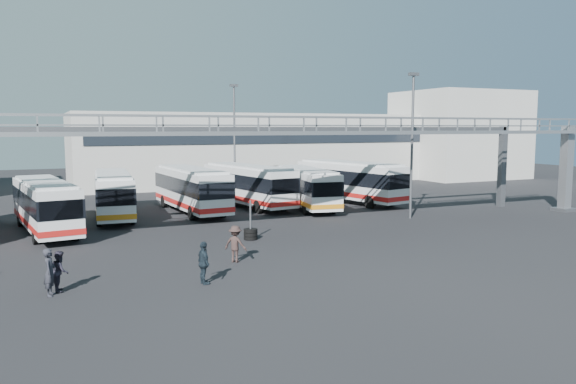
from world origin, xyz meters
name	(u,v)px	position (x,y,z in m)	size (l,w,h in m)	color
ground	(301,254)	(0.00, 0.00, 0.00)	(140.00, 140.00, 0.00)	black
gantry	(258,143)	(0.00, 5.87, 5.51)	(51.40, 5.15, 7.10)	gray
warehouse	(255,148)	(12.00, 38.00, 4.00)	(42.00, 14.00, 8.00)	#9E9E99
building_right	(459,135)	(38.00, 32.00, 5.50)	(14.00, 12.00, 11.00)	#B2B2AD
light_pole_mid	(412,138)	(12.00, 7.00, 5.73)	(0.70, 0.35, 10.21)	#4C4F54
light_pole_back	(234,136)	(4.00, 22.00, 5.73)	(0.70, 0.35, 10.21)	#4C4F54
bus_2	(45,204)	(-11.75, 11.64, 1.78)	(3.87, 10.84, 3.22)	silver
bus_3	(113,193)	(-7.19, 16.02, 1.79)	(3.42, 10.82, 3.23)	silver
bus_4	(191,188)	(-1.48, 16.17, 1.87)	(3.28, 11.28, 3.39)	silver
bus_5	(248,184)	(3.49, 17.23, 1.88)	(4.36, 11.44, 3.39)	silver
bus_6	(306,186)	(7.49, 14.65, 1.77)	(4.05, 10.78, 3.20)	silver
bus_7	(350,180)	(12.42, 16.14, 1.94)	(5.00, 11.86, 3.51)	silver
pedestrian_a	(50,272)	(-11.86, -2.55, 0.92)	(0.67, 0.44, 1.85)	#22222A
pedestrian_b	(60,271)	(-11.48, -2.02, 0.81)	(0.78, 0.61, 1.61)	#24212E
pedestrian_c	(235,244)	(-3.61, -0.32, 0.88)	(1.14, 0.66, 1.77)	#2F211F
pedestrian_d	(204,263)	(-6.05, -3.43, 0.90)	(1.05, 0.44, 1.79)	black
tire_stack	(251,233)	(-1.05, 4.50, 0.38)	(0.80, 0.80, 2.28)	black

